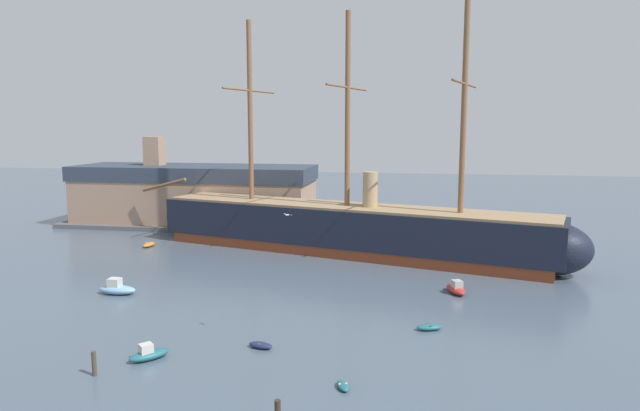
{
  "coord_description": "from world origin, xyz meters",
  "views": [
    {
      "loc": [
        13.33,
        -28.96,
        19.12
      ],
      "look_at": [
        2.07,
        35.62,
        9.77
      ],
      "focal_mm": 31.54,
      "sensor_mm": 36.0,
      "label": 1
    }
  ],
  "objects_px": {
    "dinghy_foreground_right": "(343,386)",
    "seagull_in_flight": "(288,215)",
    "dinghy_mid_right": "(429,327)",
    "mooring_piling_left_pair": "(94,364)",
    "motorboat_mid_left": "(117,289)",
    "dinghy_near_centre": "(261,345)",
    "dinghy_far_left": "(149,245)",
    "motorboat_alongside_stern": "(456,289)",
    "tall_ship": "(347,228)",
    "dockside_warehouse_left": "(195,195)",
    "dinghy_distant_centre": "(360,237)",
    "motorboat_far_right": "(551,262)",
    "motorboat_foreground_left": "(149,354)"
  },
  "relations": [
    {
      "from": "seagull_in_flight",
      "to": "dinghy_mid_right",
      "type": "bearing_deg",
      "value": 25.39
    },
    {
      "from": "dinghy_near_centre",
      "to": "dinghy_distant_centre",
      "type": "height_order",
      "value": "dinghy_near_centre"
    },
    {
      "from": "motorboat_far_right",
      "to": "seagull_in_flight",
      "type": "xyz_separation_m",
      "value": [
        -29.11,
        -33.52,
        11.01
      ]
    },
    {
      "from": "motorboat_mid_left",
      "to": "dinghy_mid_right",
      "type": "height_order",
      "value": "motorboat_mid_left"
    },
    {
      "from": "dinghy_far_left",
      "to": "tall_ship",
      "type": "bearing_deg",
      "value": 1.84
    },
    {
      "from": "dinghy_far_left",
      "to": "dinghy_distant_centre",
      "type": "xyz_separation_m",
      "value": [
        32.54,
        12.17,
        -0.09
      ]
    },
    {
      "from": "dinghy_distant_centre",
      "to": "mooring_piling_left_pair",
      "type": "xyz_separation_m",
      "value": [
        -14.86,
        -56.32,
        0.72
      ]
    },
    {
      "from": "motorboat_foreground_left",
      "to": "motorboat_alongside_stern",
      "type": "height_order",
      "value": "motorboat_alongside_stern"
    },
    {
      "from": "dinghy_distant_centre",
      "to": "dockside_warehouse_left",
      "type": "bearing_deg",
      "value": 165.93
    },
    {
      "from": "tall_ship",
      "to": "dinghy_far_left",
      "type": "height_order",
      "value": "tall_ship"
    },
    {
      "from": "mooring_piling_left_pair",
      "to": "seagull_in_flight",
      "type": "bearing_deg",
      "value": 32.41
    },
    {
      "from": "motorboat_far_right",
      "to": "seagull_in_flight",
      "type": "height_order",
      "value": "seagull_in_flight"
    },
    {
      "from": "motorboat_mid_left",
      "to": "motorboat_alongside_stern",
      "type": "distance_m",
      "value": 38.89
    },
    {
      "from": "dinghy_near_centre",
      "to": "dinghy_far_left",
      "type": "bearing_deg",
      "value": 128.12
    },
    {
      "from": "tall_ship",
      "to": "motorboat_foreground_left",
      "type": "bearing_deg",
      "value": -105.0
    },
    {
      "from": "dinghy_far_left",
      "to": "dinghy_distant_centre",
      "type": "bearing_deg",
      "value": 20.51
    },
    {
      "from": "dinghy_mid_right",
      "to": "mooring_piling_left_pair",
      "type": "relative_size",
      "value": 1.37
    },
    {
      "from": "motorboat_mid_left",
      "to": "tall_ship",
      "type": "bearing_deg",
      "value": 47.43
    },
    {
      "from": "dinghy_distant_centre",
      "to": "mooring_piling_left_pair",
      "type": "distance_m",
      "value": 58.25
    },
    {
      "from": "dinghy_mid_right",
      "to": "dockside_warehouse_left",
      "type": "xyz_separation_m",
      "value": [
        -43.89,
        50.3,
        5.44
      ]
    },
    {
      "from": "dinghy_foreground_right",
      "to": "motorboat_far_right",
      "type": "relative_size",
      "value": 0.45
    },
    {
      "from": "dinghy_foreground_right",
      "to": "seagull_in_flight",
      "type": "xyz_separation_m",
      "value": [
        -5.79,
        7.37,
        11.38
      ]
    },
    {
      "from": "dinghy_near_centre",
      "to": "dockside_warehouse_left",
      "type": "relative_size",
      "value": 0.05
    },
    {
      "from": "dinghy_far_left",
      "to": "dinghy_distant_centre",
      "type": "relative_size",
      "value": 1.33
    },
    {
      "from": "motorboat_alongside_stern",
      "to": "dinghy_far_left",
      "type": "distance_m",
      "value": 49.69
    },
    {
      "from": "motorboat_foreground_left",
      "to": "motorboat_mid_left",
      "type": "relative_size",
      "value": 0.77
    },
    {
      "from": "motorboat_foreground_left",
      "to": "dinghy_distant_centre",
      "type": "height_order",
      "value": "motorboat_foreground_left"
    },
    {
      "from": "motorboat_foreground_left",
      "to": "mooring_piling_left_pair",
      "type": "bearing_deg",
      "value": -127.98
    },
    {
      "from": "dinghy_far_left",
      "to": "motorboat_far_right",
      "type": "height_order",
      "value": "motorboat_far_right"
    },
    {
      "from": "dinghy_foreground_right",
      "to": "dinghy_distant_centre",
      "type": "xyz_separation_m",
      "value": [
        -4.32,
        55.19,
        0.04
      ]
    },
    {
      "from": "dinghy_mid_right",
      "to": "motorboat_alongside_stern",
      "type": "xyz_separation_m",
      "value": [
        3.24,
        12.48,
        0.27
      ]
    },
    {
      "from": "dinghy_foreground_right",
      "to": "dinghy_near_centre",
      "type": "height_order",
      "value": "dinghy_near_centre"
    },
    {
      "from": "dinghy_foreground_right",
      "to": "motorboat_alongside_stern",
      "type": "relative_size",
      "value": 0.47
    },
    {
      "from": "dinghy_near_centre",
      "to": "motorboat_mid_left",
      "type": "bearing_deg",
      "value": 148.8
    },
    {
      "from": "tall_ship",
      "to": "motorboat_far_right",
      "type": "relative_size",
      "value": 16.93
    },
    {
      "from": "dinghy_foreground_right",
      "to": "dinghy_near_centre",
      "type": "distance_m",
      "value": 10.17
    },
    {
      "from": "mooring_piling_left_pair",
      "to": "dinghy_far_left",
      "type": "bearing_deg",
      "value": 111.82
    },
    {
      "from": "motorboat_mid_left",
      "to": "dinghy_far_left",
      "type": "bearing_deg",
      "value": 108.84
    },
    {
      "from": "tall_ship",
      "to": "dockside_warehouse_left",
      "type": "height_order",
      "value": "tall_ship"
    },
    {
      "from": "motorboat_mid_left",
      "to": "motorboat_alongside_stern",
      "type": "height_order",
      "value": "motorboat_mid_left"
    },
    {
      "from": "dinghy_foreground_right",
      "to": "seagull_in_flight",
      "type": "relative_size",
      "value": 2.18
    },
    {
      "from": "dinghy_foreground_right",
      "to": "seagull_in_flight",
      "type": "distance_m",
      "value": 14.74
    },
    {
      "from": "dinghy_near_centre",
      "to": "mooring_piling_left_pair",
      "type": "relative_size",
      "value": 1.24
    },
    {
      "from": "motorboat_far_right",
      "to": "dinghy_foreground_right",
      "type": "bearing_deg",
      "value": -119.69
    },
    {
      "from": "dinghy_foreground_right",
      "to": "motorboat_far_right",
      "type": "xyz_separation_m",
      "value": [
        23.32,
        40.89,
        0.37
      ]
    },
    {
      "from": "dinghy_foreground_right",
      "to": "dinghy_far_left",
      "type": "xyz_separation_m",
      "value": [
        -36.86,
        43.02,
        0.14
      ]
    },
    {
      "from": "dinghy_near_centre",
      "to": "dinghy_foreground_right",
      "type": "bearing_deg",
      "value": -37.98
    },
    {
      "from": "dinghy_foreground_right",
      "to": "mooring_piling_left_pair",
      "type": "distance_m",
      "value": 19.23
    },
    {
      "from": "motorboat_far_right",
      "to": "dinghy_far_left",
      "type": "bearing_deg",
      "value": 177.98
    },
    {
      "from": "motorboat_mid_left",
      "to": "seagull_in_flight",
      "type": "xyz_separation_m",
      "value": [
        22.78,
        -11.33,
        10.95
      ]
    }
  ]
}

